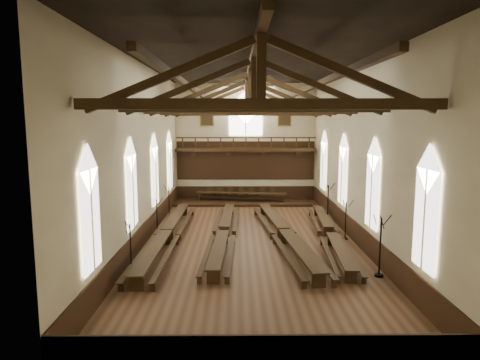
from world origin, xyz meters
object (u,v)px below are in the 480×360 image
Objects in this scene: candelabrum_right_near at (380,258)px; candelabrum_right_far at (328,209)px; candelabrum_left_mid at (157,224)px; refectory_row_a at (166,233)px; dais at (241,202)px; refectory_row_d at (331,233)px; candelabrum_left_near at (131,258)px; high_table at (241,194)px; candelabrum_left_far at (169,208)px; refectory_row_b at (224,231)px; refectory_row_c at (284,232)px; candelabrum_right_mid at (345,227)px.

candelabrum_right_far is at bearing 90.00° from candelabrum_right_near.
candelabrum_left_mid is at bearing -160.20° from candelabrum_right_far.
dais is at bearing 69.31° from refectory_row_a.
candelabrum_right_far is (10.31, 5.48, 0.23)m from refectory_row_a.
candelabrum_left_mid is at bearing 173.46° from refectory_row_d.
candelabrum_right_near is (11.10, -0.46, 0.12)m from candelabrum_left_near.
refectory_row_d is at bearing -65.84° from high_table.
high_table is 2.68× the size of candelabrum_right_near.
refectory_row_a is 12.34m from high_table.
candelabrum_right_far reaches higher than candelabrum_left_mid.
candelabrum_right_near is (11.10, -6.87, 0.15)m from candelabrum_left_mid.
high_table is at bearing 46.67° from candelabrum_left_far.
refectory_row_a is at bearing -82.58° from candelabrum_left_far.
candelabrum_left_near is at bearing -136.84° from candelabrum_right_far.
candelabrum_right_near is (7.08, -5.88, 0.34)m from refectory_row_b.
dais is 4.71× the size of candelabrum_left_far.
candelabrum_right_near is at bearing -90.00° from candelabrum_right_far.
refectory_row_d is 1.81× the size of high_table.
refectory_row_c is 1.28× the size of dais.
candelabrum_right_near is 1.20× the size of candelabrum_right_mid.
candelabrum_left_near is (-5.15, -16.47, 0.64)m from dais.
candelabrum_left_mid is 0.82× the size of candelabrum_right_near.
candelabrum_left_near is 1.04× the size of candelabrum_right_mid.
high_table is at bearing 84.16° from refectory_row_b.
candelabrum_right_mid reaches higher than refectory_row_a.
refectory_row_c is (6.68, 0.21, -0.01)m from refectory_row_a.
refectory_row_c is at bearing -124.58° from candelabrum_right_far.
candelabrum_left_mid is (-7.47, 1.27, 0.15)m from refectory_row_c.
candelabrum_right_mid reaches higher than refectory_row_d.
candelabrum_left_mid is at bearing 175.44° from candelabrum_right_mid.
candelabrum_left_far is at bearing 97.42° from refectory_row_a.
refectory_row_b is 8.66m from candelabrum_right_far.
candelabrum_right_far is at bearing -45.55° from high_table.
dais is 17.96m from candelabrum_right_near.
refectory_row_d is (9.40, 0.32, -0.08)m from refectory_row_a.
high_table is (0.00, 0.00, 0.70)m from dais.
candelabrum_right_mid is (11.10, 5.53, -0.03)m from candelabrum_left_near.
dais is 4.04× the size of candelabrum_right_near.
refectory_row_b is 6.05× the size of candelabrum_left_mid.
candelabrum_left_far is (-10.19, 5.77, 0.25)m from refectory_row_d.
refectory_row_a is 4.99m from candelabrum_left_near.
candelabrum_right_near is at bearing -70.64° from high_table.
refectory_row_b is 6.89m from candelabrum_left_far.
candelabrum_right_mid is at bearing 3.33° from refectory_row_a.
candelabrum_right_mid is at bearing 26.47° from candelabrum_left_near.
refectory_row_d is 11.46m from candelabrum_left_near.
refectory_row_b is (3.23, 0.50, -0.05)m from refectory_row_a.
refectory_row_c is 9.07m from candelabrum_left_near.
refectory_row_a is 6.23× the size of candelabrum_right_mid.
dais is 4.37× the size of candelabrum_right_far.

